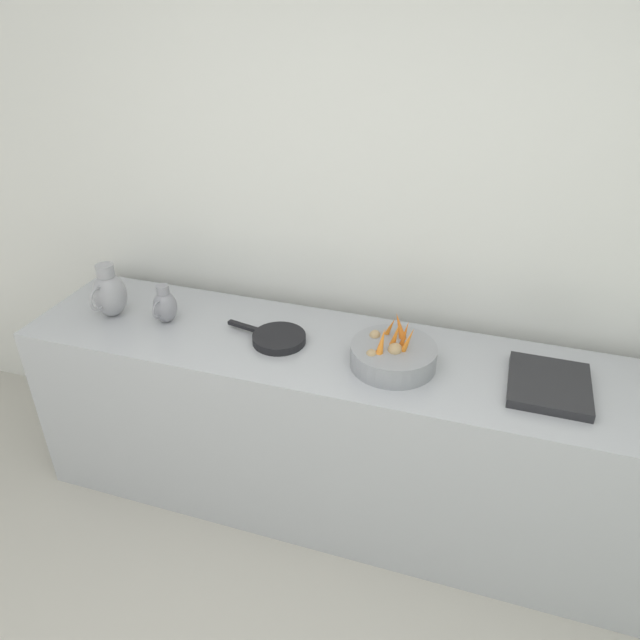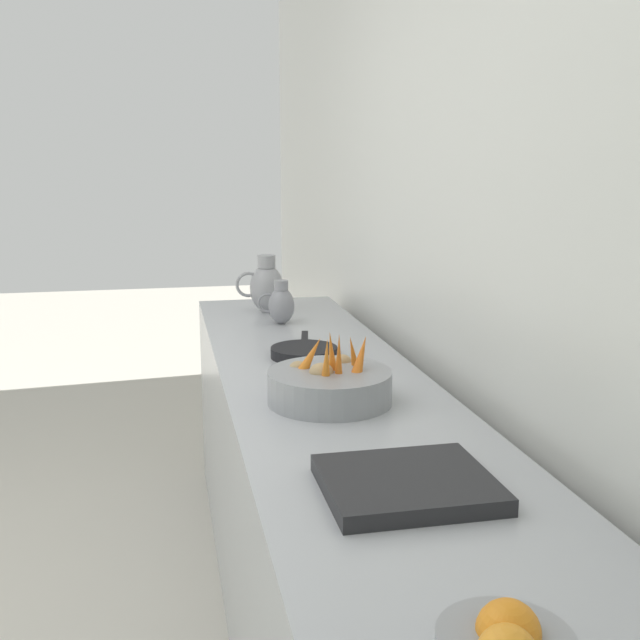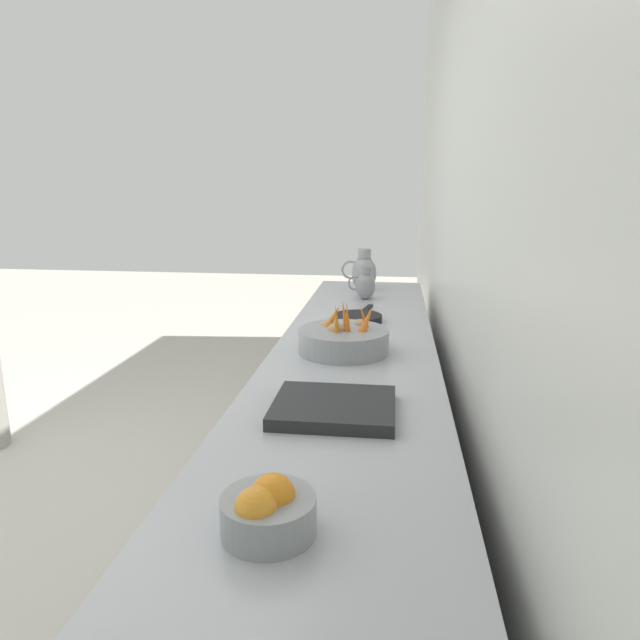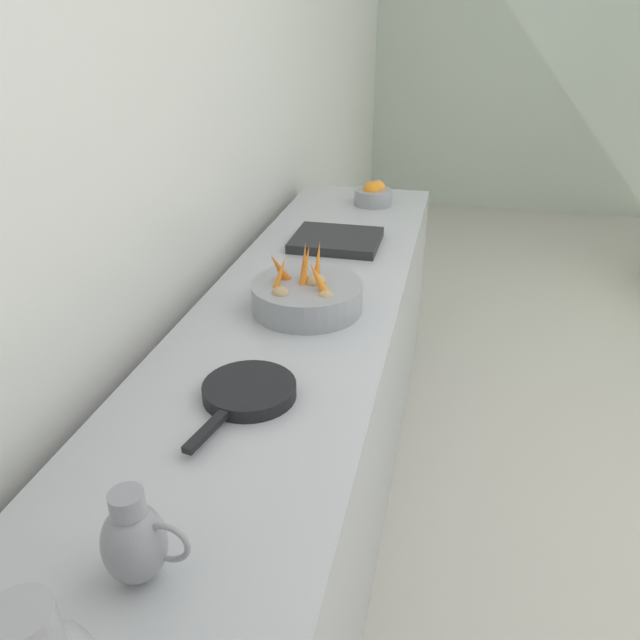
# 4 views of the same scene
# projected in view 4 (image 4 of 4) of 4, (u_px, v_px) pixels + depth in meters

# --- Properties ---
(tile_wall_left) EXTENTS (0.10, 7.87, 3.00)m
(tile_wall_left) POSITION_uv_depth(u_px,v_px,m) (203.00, 83.00, 2.13)
(tile_wall_left) COLOR silver
(tile_wall_left) RESTS_ON ground_plane
(prep_counter) EXTENTS (0.64, 3.11, 0.88)m
(prep_counter) POSITION_uv_depth(u_px,v_px,m) (292.00, 436.00, 2.10)
(prep_counter) COLOR #ADAFB5
(prep_counter) RESTS_ON ground_plane
(vegetable_colander) EXTENTS (0.35, 0.35, 0.21)m
(vegetable_colander) POSITION_uv_depth(u_px,v_px,m) (307.00, 295.00, 1.93)
(vegetable_colander) COLOR gray
(vegetable_colander) RESTS_ON prep_counter
(orange_bowl) EXTENTS (0.18, 0.18, 0.11)m
(orange_bowl) POSITION_uv_depth(u_px,v_px,m) (373.00, 195.00, 2.95)
(orange_bowl) COLOR gray
(orange_bowl) RESTS_ON prep_counter
(metal_pitcher_short) EXTENTS (0.15, 0.11, 0.18)m
(metal_pitcher_short) POSITION_uv_depth(u_px,v_px,m) (135.00, 540.00, 1.01)
(metal_pitcher_short) COLOR gray
(metal_pitcher_short) RESTS_ON prep_counter
(counter_sink_basin) EXTENTS (0.34, 0.30, 0.04)m
(counter_sink_basin) POSITION_uv_depth(u_px,v_px,m) (337.00, 240.00, 2.47)
(counter_sink_basin) COLOR #232326
(counter_sink_basin) RESTS_ON prep_counter
(skillet_on_counter) EXTENTS (0.23, 0.38, 0.03)m
(skillet_on_counter) POSITION_uv_depth(u_px,v_px,m) (248.00, 391.00, 1.51)
(skillet_on_counter) COLOR black
(skillet_on_counter) RESTS_ON prep_counter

